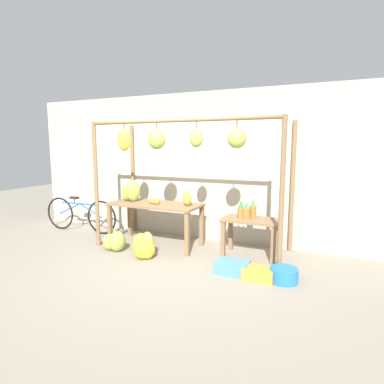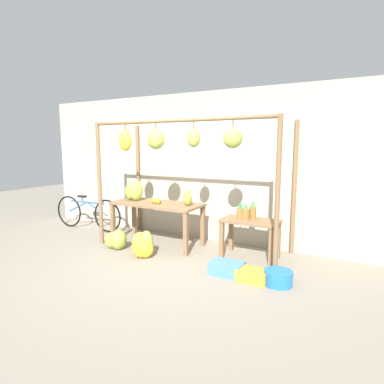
{
  "view_description": "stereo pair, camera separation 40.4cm",
  "coord_description": "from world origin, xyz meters",
  "px_view_note": "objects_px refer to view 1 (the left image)",
  "views": [
    {
      "loc": [
        2.27,
        -4.06,
        1.81
      ],
      "look_at": [
        0.05,
        0.87,
        1.02
      ],
      "focal_mm": 30.0,
      "sensor_mm": 36.0,
      "label": 1
    },
    {
      "loc": [
        2.64,
        -3.88,
        1.81
      ],
      "look_at": [
        0.05,
        0.87,
        1.02
      ],
      "focal_mm": 30.0,
      "sensor_mm": 36.0,
      "label": 2
    }
  ],
  "objects_px": {
    "banana_pile_on_table": "(131,191)",
    "orange_pile": "(155,202)",
    "pineapple_cluster": "(247,210)",
    "fruit_crate_white": "(232,267)",
    "parked_bicycle": "(80,215)",
    "banana_pile_ground_left": "(114,242)",
    "blue_bucket": "(284,275)",
    "papaya_pile": "(187,199)",
    "fruit_crate_purple": "(259,274)",
    "banana_pile_ground_right": "(144,247)"
  },
  "relations": [
    {
      "from": "banana_pile_on_table",
      "to": "orange_pile",
      "type": "bearing_deg",
      "value": -5.18
    },
    {
      "from": "pineapple_cluster",
      "to": "fruit_crate_white",
      "type": "bearing_deg",
      "value": -88.5
    },
    {
      "from": "orange_pile",
      "to": "pineapple_cluster",
      "type": "height_order",
      "value": "pineapple_cluster"
    },
    {
      "from": "parked_bicycle",
      "to": "banana_pile_ground_left",
      "type": "bearing_deg",
      "value": -26.95
    },
    {
      "from": "fruit_crate_white",
      "to": "parked_bicycle",
      "type": "xyz_separation_m",
      "value": [
        -3.61,
        0.86,
        0.27
      ]
    },
    {
      "from": "banana_pile_ground_left",
      "to": "fruit_crate_white",
      "type": "height_order",
      "value": "banana_pile_ground_left"
    },
    {
      "from": "banana_pile_on_table",
      "to": "pineapple_cluster",
      "type": "relative_size",
      "value": 1.5
    },
    {
      "from": "banana_pile_ground_left",
      "to": "blue_bucket",
      "type": "height_order",
      "value": "banana_pile_ground_left"
    },
    {
      "from": "papaya_pile",
      "to": "fruit_crate_purple",
      "type": "relative_size",
      "value": 0.66
    },
    {
      "from": "blue_bucket",
      "to": "papaya_pile",
      "type": "distance_m",
      "value": 2.07
    },
    {
      "from": "parked_bicycle",
      "to": "orange_pile",
      "type": "bearing_deg",
      "value": -5.52
    },
    {
      "from": "orange_pile",
      "to": "papaya_pile",
      "type": "bearing_deg",
      "value": 7.16
    },
    {
      "from": "orange_pile",
      "to": "fruit_crate_white",
      "type": "height_order",
      "value": "orange_pile"
    },
    {
      "from": "banana_pile_ground_right",
      "to": "papaya_pile",
      "type": "height_order",
      "value": "papaya_pile"
    },
    {
      "from": "blue_bucket",
      "to": "parked_bicycle",
      "type": "distance_m",
      "value": 4.41
    },
    {
      "from": "banana_pile_on_table",
      "to": "blue_bucket",
      "type": "xyz_separation_m",
      "value": [
        2.92,
        -0.7,
        -0.87
      ]
    },
    {
      "from": "parked_bicycle",
      "to": "fruit_crate_purple",
      "type": "xyz_separation_m",
      "value": [
        4.0,
        -0.9,
        -0.28
      ]
    },
    {
      "from": "pineapple_cluster",
      "to": "banana_pile_on_table",
      "type": "bearing_deg",
      "value": -176.86
    },
    {
      "from": "blue_bucket",
      "to": "parked_bicycle",
      "type": "bearing_deg",
      "value": 169.02
    },
    {
      "from": "banana_pile_on_table",
      "to": "parked_bicycle",
      "type": "xyz_separation_m",
      "value": [
        -1.4,
        0.14,
        -0.6
      ]
    },
    {
      "from": "banana_pile_on_table",
      "to": "banana_pile_ground_right",
      "type": "distance_m",
      "value": 1.26
    },
    {
      "from": "banana_pile_ground_right",
      "to": "parked_bicycle",
      "type": "distance_m",
      "value": 2.28
    },
    {
      "from": "pineapple_cluster",
      "to": "banana_pile_ground_left",
      "type": "relative_size",
      "value": 0.65
    },
    {
      "from": "banana_pile_ground_right",
      "to": "banana_pile_ground_left",
      "type": "bearing_deg",
      "value": 172.3
    },
    {
      "from": "fruit_crate_white",
      "to": "banana_pile_ground_left",
      "type": "bearing_deg",
      "value": 176.89
    },
    {
      "from": "parked_bicycle",
      "to": "fruit_crate_purple",
      "type": "distance_m",
      "value": 4.11
    },
    {
      "from": "parked_bicycle",
      "to": "fruit_crate_purple",
      "type": "bearing_deg",
      "value": -12.73
    },
    {
      "from": "banana_pile_on_table",
      "to": "fruit_crate_white",
      "type": "bearing_deg",
      "value": -18.0
    },
    {
      "from": "fruit_crate_white",
      "to": "fruit_crate_purple",
      "type": "bearing_deg",
      "value": -6.96
    },
    {
      "from": "blue_bucket",
      "to": "papaya_pile",
      "type": "bearing_deg",
      "value": 157.67
    },
    {
      "from": "pineapple_cluster",
      "to": "papaya_pile",
      "type": "distance_m",
      "value": 1.05
    },
    {
      "from": "banana_pile_on_table",
      "to": "fruit_crate_white",
      "type": "xyz_separation_m",
      "value": [
        2.21,
        -0.72,
        -0.87
      ]
    },
    {
      "from": "orange_pile",
      "to": "blue_bucket",
      "type": "distance_m",
      "value": 2.57
    },
    {
      "from": "parked_bicycle",
      "to": "fruit_crate_purple",
      "type": "relative_size",
      "value": 4.31
    },
    {
      "from": "banana_pile_on_table",
      "to": "banana_pile_ground_left",
      "type": "xyz_separation_m",
      "value": [
        0.05,
        -0.6,
        -0.8
      ]
    },
    {
      "from": "orange_pile",
      "to": "banana_pile_ground_right",
      "type": "xyz_separation_m",
      "value": [
        0.18,
        -0.64,
        -0.63
      ]
    },
    {
      "from": "fruit_crate_white",
      "to": "parked_bicycle",
      "type": "relative_size",
      "value": 0.26
    },
    {
      "from": "pineapple_cluster",
      "to": "blue_bucket",
      "type": "bearing_deg",
      "value": -48.01
    },
    {
      "from": "banana_pile_ground_right",
      "to": "papaya_pile",
      "type": "distance_m",
      "value": 1.1
    },
    {
      "from": "banana_pile_ground_left",
      "to": "banana_pile_ground_right",
      "type": "height_order",
      "value": "banana_pile_ground_right"
    },
    {
      "from": "parked_bicycle",
      "to": "pineapple_cluster",
      "type": "bearing_deg",
      "value": -0.31
    },
    {
      "from": "pineapple_cluster",
      "to": "parked_bicycle",
      "type": "height_order",
      "value": "pineapple_cluster"
    },
    {
      "from": "banana_pile_ground_right",
      "to": "blue_bucket",
      "type": "relative_size",
      "value": 1.21
    },
    {
      "from": "fruit_crate_white",
      "to": "fruit_crate_purple",
      "type": "distance_m",
      "value": 0.39
    },
    {
      "from": "pineapple_cluster",
      "to": "blue_bucket",
      "type": "xyz_separation_m",
      "value": [
        0.74,
        -0.82,
        -0.67
      ]
    },
    {
      "from": "banana_pile_on_table",
      "to": "parked_bicycle",
      "type": "relative_size",
      "value": 0.26
    },
    {
      "from": "pineapple_cluster",
      "to": "papaya_pile",
      "type": "height_order",
      "value": "papaya_pile"
    },
    {
      "from": "orange_pile",
      "to": "blue_bucket",
      "type": "xyz_separation_m",
      "value": [
        2.38,
        -0.65,
        -0.72
      ]
    },
    {
      "from": "banana_pile_ground_left",
      "to": "blue_bucket",
      "type": "bearing_deg",
      "value": -2.01
    },
    {
      "from": "banana_pile_ground_right",
      "to": "fruit_crate_white",
      "type": "relative_size",
      "value": 0.99
    }
  ]
}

